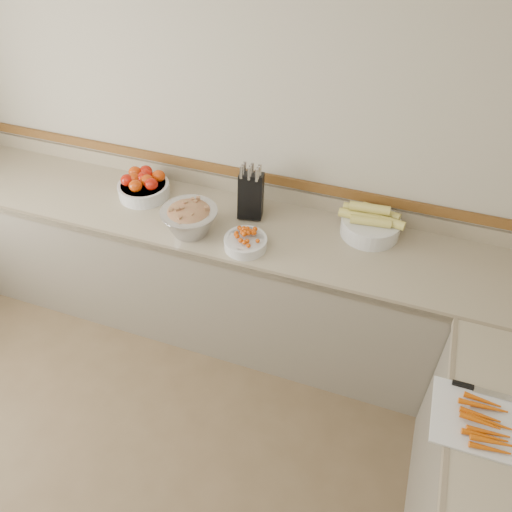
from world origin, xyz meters
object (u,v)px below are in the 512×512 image
(corn_bowl, at_px, (370,223))
(rhubarb_bowl, at_px, (190,219))
(tomato_bowl, at_px, (143,185))
(cherry_tomato_bowl, at_px, (245,241))
(cutting_board, at_px, (484,421))
(knife_block, at_px, (251,195))

(corn_bowl, bearing_deg, rhubarb_bowl, -161.32)
(tomato_bowl, relative_size, corn_bowl, 0.87)
(tomato_bowl, xyz_separation_m, rhubarb_bowl, (0.43, -0.24, 0.02))
(cherry_tomato_bowl, height_order, cutting_board, cherry_tomato_bowl)
(knife_block, distance_m, rhubarb_bowl, 0.39)
(knife_block, relative_size, rhubarb_bowl, 1.06)
(cutting_board, bearing_deg, corn_bowl, 121.31)
(rhubarb_bowl, xyz_separation_m, cutting_board, (1.60, -0.71, -0.08))
(rhubarb_bowl, bearing_deg, cherry_tomato_bowl, -3.71)
(corn_bowl, relative_size, cutting_board, 0.92)
(cherry_tomato_bowl, relative_size, rhubarb_bowl, 0.74)
(knife_block, height_order, corn_bowl, knife_block)
(knife_block, height_order, rhubarb_bowl, knife_block)
(tomato_bowl, bearing_deg, cherry_tomato_bowl, -18.72)
(cherry_tomato_bowl, bearing_deg, corn_bowl, 29.23)
(knife_block, relative_size, corn_bowl, 0.93)
(rhubarb_bowl, relative_size, cutting_board, 0.81)
(knife_block, bearing_deg, cutting_board, -36.63)
(knife_block, xyz_separation_m, rhubarb_bowl, (-0.27, -0.28, -0.04))
(cherry_tomato_bowl, bearing_deg, tomato_bowl, 161.28)
(rhubarb_bowl, bearing_deg, knife_block, 46.08)
(knife_block, distance_m, corn_bowl, 0.70)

